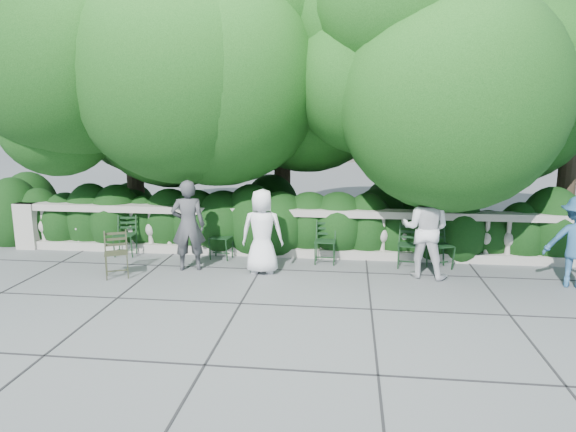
# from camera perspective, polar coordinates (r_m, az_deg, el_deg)

# --- Properties ---
(ground) EXTENTS (90.00, 90.00, 0.00)m
(ground) POSITION_cam_1_polar(r_m,az_deg,el_deg) (8.92, -0.77, -7.57)
(ground) COLOR #55595E
(ground) RESTS_ON ground
(balustrade) EXTENTS (12.00, 0.44, 1.00)m
(balustrade) POSITION_cam_1_polar(r_m,az_deg,el_deg) (10.51, 0.52, -1.90)
(balustrade) COLOR #9E998E
(balustrade) RESTS_ON ground
(shrub_hedge) EXTENTS (15.00, 2.60, 1.70)m
(shrub_hedge) POSITION_cam_1_polar(r_m,az_deg,el_deg) (11.78, 1.16, -2.88)
(shrub_hedge) COLOR black
(shrub_hedge) RESTS_ON ground
(tree_canopy) EXTENTS (15.04, 6.52, 6.78)m
(tree_canopy) POSITION_cam_1_polar(r_m,az_deg,el_deg) (11.62, 4.86, 16.57)
(tree_canopy) COLOR #3F3023
(tree_canopy) RESTS_ON ground
(chair_a) EXTENTS (0.49, 0.53, 0.84)m
(chair_a) POSITION_cam_1_polar(r_m,az_deg,el_deg) (11.04, -17.78, -4.40)
(chair_a) COLOR black
(chair_a) RESTS_ON ground
(chair_b) EXTENTS (0.50, 0.53, 0.84)m
(chair_b) POSITION_cam_1_polar(r_m,az_deg,el_deg) (10.39, -7.68, -4.93)
(chair_b) COLOR black
(chair_b) RESTS_ON ground
(chair_c) EXTENTS (0.45, 0.49, 0.84)m
(chair_c) POSITION_cam_1_polar(r_m,az_deg,el_deg) (10.00, 4.05, -5.50)
(chair_c) COLOR black
(chair_c) RESTS_ON ground
(chair_d) EXTENTS (0.50, 0.54, 0.84)m
(chair_d) POSITION_cam_1_polar(r_m,az_deg,el_deg) (9.96, 13.13, -5.84)
(chair_d) COLOR black
(chair_d) RESTS_ON ground
(chair_f) EXTENTS (0.59, 0.61, 0.84)m
(chair_f) POSITION_cam_1_polar(r_m,az_deg,el_deg) (10.09, 16.87, -5.82)
(chair_f) COLOR black
(chair_f) RESTS_ON ground
(chair_weathered) EXTENTS (0.60, 0.62, 0.84)m
(chair_weathered) POSITION_cam_1_polar(r_m,az_deg,el_deg) (9.64, -18.39, -6.71)
(chair_weathered) COLOR black
(chair_weathered) RESTS_ON ground
(person_businessman) EXTENTS (0.79, 0.54, 1.56)m
(person_businessman) POSITION_cam_1_polar(r_m,az_deg,el_deg) (9.35, -2.89, -1.72)
(person_businessman) COLOR white
(person_businessman) RESTS_ON ground
(person_woman_grey) EXTENTS (0.70, 0.54, 1.70)m
(person_woman_grey) POSITION_cam_1_polar(r_m,az_deg,el_deg) (9.69, -11.02, -1.03)
(person_woman_grey) COLOR #404045
(person_woman_grey) RESTS_ON ground
(person_casual_man) EXTENTS (1.02, 0.91, 1.75)m
(person_casual_man) POSITION_cam_1_polar(r_m,az_deg,el_deg) (9.43, 15.05, -1.39)
(person_casual_man) COLOR white
(person_casual_man) RESTS_ON ground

